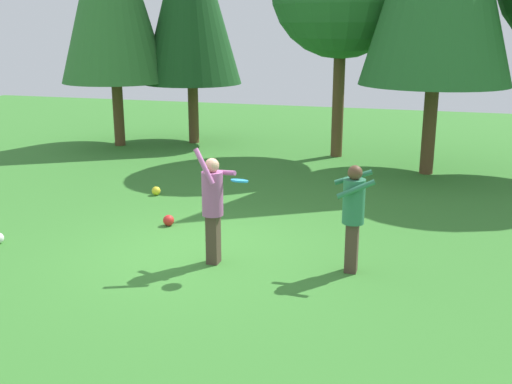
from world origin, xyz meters
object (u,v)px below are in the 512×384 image
Objects in this scene: ball_yellow at (156,191)px; person_catcher at (353,209)px; person_thrower at (213,201)px; frisbee at (240,181)px; ball_red at (169,220)px.

person_catcher is at bearing -33.04° from ball_yellow.
person_thrower is at bearing -6.57° from person_catcher.
person_thrower is at bearing 164.50° from frisbee.
person_thrower is at bearing -52.04° from ball_yellow.
ball_red is 2.28m from ball_yellow.
person_catcher is at bearing 13.79° from frisbee.
person_catcher is at bearing -18.70° from ball_red.
frisbee is at bearing -0.00° from person_thrower.
ball_red is at bearing 140.20° from frisbee.
frisbee is 1.72× the size of ball_yellow.
person_thrower is 1.13× the size of person_catcher.
person_catcher is 1.80m from frisbee.
person_thrower is 5.56× the size of frisbee.
frisbee is at bearing -48.37° from ball_yellow.
person_catcher reaches higher than ball_red.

